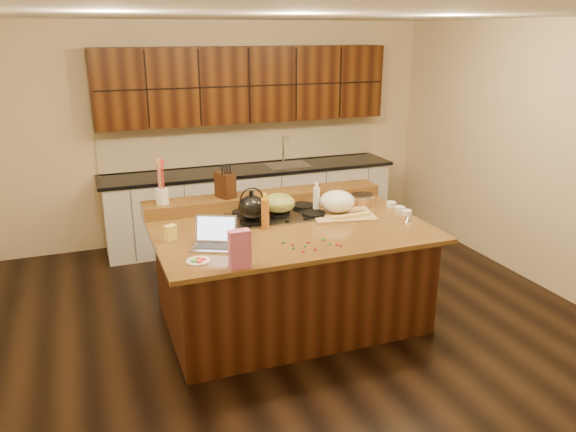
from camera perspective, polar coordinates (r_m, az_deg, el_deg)
name	(u,v)px	position (r m, az deg, el deg)	size (l,w,h in m)	color
room	(290,179)	(4.87, 0.21, 3.74)	(5.52, 5.02, 2.72)	black
island	(290,273)	(5.16, 0.20, -5.82)	(2.40, 1.60, 0.92)	black
back_ledge	(265,199)	(5.60, -2.35, 1.76)	(2.40, 0.30, 0.12)	black
cooktop	(279,215)	(5.25, -0.96, 0.13)	(0.92, 0.52, 0.05)	gray
back_counter	(249,164)	(7.10, -3.95, 5.30)	(3.70, 0.66, 2.40)	silver
kettle	(252,208)	(5.00, -3.70, 0.85)	(0.25, 0.25, 0.22)	black
green_bowl	(279,203)	(5.22, -0.97, 1.34)	(0.31, 0.31, 0.17)	olive
laptop	(215,238)	(4.56, -7.45, -2.28)	(0.42, 0.39, 0.24)	#B7B7BC
oil_bottle	(265,214)	(4.89, -2.33, 0.20)	(0.07, 0.07, 0.27)	#BE6E21
vinegar_bottle	(316,200)	(5.33, 2.90, 1.60)	(0.06, 0.06, 0.25)	silver
wooden_tray	(339,204)	(5.30, 5.16, 1.19)	(0.63, 0.51, 0.23)	tan
ramekin_a	(406,212)	(5.42, 11.95, 0.37)	(0.10, 0.10, 0.04)	white
ramekin_b	(400,209)	(5.52, 11.28, 0.73)	(0.10, 0.10, 0.04)	white
ramekin_c	(391,204)	(5.65, 10.43, 1.19)	(0.10, 0.10, 0.04)	white
strainer_bowl	(363,201)	(5.64, 7.58, 1.57)	(0.24, 0.24, 0.09)	#996B3F
kitchen_timer	(408,218)	(5.22, 12.13, -0.20)	(0.08, 0.08, 0.07)	silver
pink_bag	(240,249)	(4.10, -4.95, -3.37)	(0.15, 0.08, 0.29)	#D26395
candy_plate	(198,261)	(4.29, -9.12, -4.54)	(0.18, 0.18, 0.01)	white
package_box	(171,233)	(4.74, -11.84, -1.68)	(0.09, 0.06, 0.13)	#EFD654
utensil_crock	(162,196)	(5.35, -12.65, 1.97)	(0.12, 0.12, 0.14)	white
knife_block	(225,185)	(5.45, -6.40, 3.15)	(0.12, 0.20, 0.24)	black
gumdrop_0	(337,244)	(4.57, 4.99, -2.88)	(0.02, 0.02, 0.02)	red
gumdrop_1	(293,248)	(4.47, 0.55, -3.30)	(0.02, 0.02, 0.02)	#198C26
gumdrop_2	(341,245)	(4.55, 5.36, -2.99)	(0.02, 0.02, 0.02)	red
gumdrop_3	(305,246)	(4.52, 1.75, -3.04)	(0.02, 0.02, 0.02)	#198C26
gumdrop_4	(293,245)	(4.54, 0.49, -2.92)	(0.02, 0.02, 0.02)	red
gumdrop_5	(330,244)	(4.57, 4.29, -2.84)	(0.02, 0.02, 0.02)	#198C26
gumdrop_6	(315,249)	(4.46, 2.78, -3.37)	(0.02, 0.02, 0.02)	red
gumdrop_7	(323,239)	(4.66, 3.58, -2.39)	(0.02, 0.02, 0.02)	#198C26
gumdrop_8	(308,242)	(4.59, 2.07, -2.69)	(0.02, 0.02, 0.02)	red
gumdrop_9	(283,243)	(4.58, -0.48, -2.72)	(0.02, 0.02, 0.02)	#198C26
gumdrop_10	(303,251)	(4.41, 1.57, -3.59)	(0.02, 0.02, 0.02)	red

